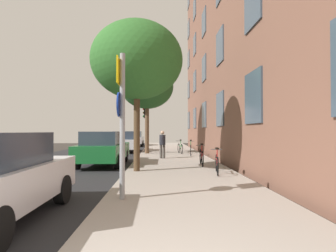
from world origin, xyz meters
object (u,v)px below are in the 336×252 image
Objects in this scene: bicycle_0 at (217,163)px; bicycle_3 at (180,148)px; traffic_light at (146,121)px; car_1 at (104,148)px; bicycle_1 at (202,157)px; car_2 at (126,141)px; sign_post at (121,114)px; pedestrian_0 at (162,143)px; car_3 at (134,139)px; tree_far at (147,87)px; bicycle_2 at (191,149)px; tree_near at (137,61)px.

bicycle_3 reaches higher than bicycle_0.
traffic_light reaches higher than car_1.
bicycle_1 is at bearing -12.44° from car_1.
bicycle_0 is 0.39× the size of car_2.
sign_post reaches higher than pedestrian_0.
car_3 reaches higher than bicycle_1.
tree_far is 1.53× the size of car_3.
car_3 is at bearing 110.21° from bicycle_2.
car_2 is at bearing 89.52° from car_1.
tree_near is 1.43× the size of car_3.
car_1 and car_2 have the same top height.
bicycle_0 is 20.67m from car_3.
bicycle_2 is 6.13m from car_1.
tree_near is (-0.00, 4.37, 2.34)m from sign_post.
traffic_light is at bearing 109.95° from bicycle_1.
bicycle_1 is 18.27m from car_3.
traffic_light is 0.77× the size of car_2.
tree_near is at bearing 165.55° from bicycle_0.
car_2 is at bearing 98.90° from tree_near.
sign_post is at bearing -100.35° from bicycle_3.
tree_near is 11.70m from car_2.
traffic_light is at bearing -42.67° from car_2.
bicycle_0 is 0.99× the size of bicycle_3.
car_2 is at bearing -89.37° from car_3.
sign_post is 1.95× the size of bicycle_2.
bicycle_1 is 4.68m from car_1.
car_3 is at bearing 104.53° from bicycle_1.
sign_post is at bearing -85.62° from car_3.
bicycle_2 is 0.39× the size of car_2.
tree_far is 3.64× the size of bicycle_0.
bicycle_2 is 13.52m from car_3.
traffic_light is 10.14m from car_3.
bicycle_3 is (-0.63, 9.10, 0.00)m from bicycle_0.
pedestrian_0 is (1.12, -4.58, -1.40)m from traffic_light.
pedestrian_0 is at bearing 38.03° from car_1.
tree_near reaches higher than bicycle_3.
bicycle_3 is at bearing -25.73° from traffic_light.
bicycle_2 is at bearing -43.99° from traffic_light.
tree_far reaches higher than bicycle_0.
pedestrian_0 is (-1.80, -1.76, 0.50)m from bicycle_2.
car_2 is at bearing 114.43° from pedestrian_0.
bicycle_3 is (2.32, 8.34, -3.89)m from tree_near.
car_2 is (-1.73, 11.01, -3.53)m from tree_near.
bicycle_3 is at bearing -33.50° from car_2.
tree_near is 3.74× the size of pedestrian_0.
traffic_light is 1.96× the size of bicycle_0.
pedestrian_0 is at bearing -110.32° from bicycle_3.
bicycle_1 is (2.74, -6.70, -4.22)m from tree_far.
bicycle_1 is 1.15× the size of pedestrian_0.
bicycle_0 is (2.95, 3.61, -1.55)m from sign_post.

